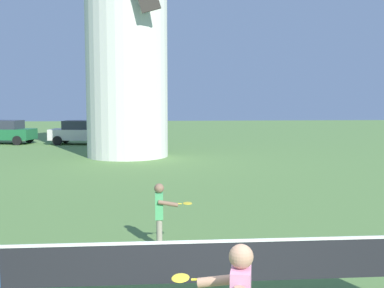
{
  "coord_description": "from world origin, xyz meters",
  "views": [
    {
      "loc": [
        -0.51,
        -4.36,
        2.86
      ],
      "look_at": [
        0.12,
        3.52,
        2.1
      ],
      "focal_mm": 42.13,
      "sensor_mm": 36.0,
      "label": 1
    }
  ],
  "objects_px": {
    "tennis_net": "(204,262)",
    "player_far": "(160,211)",
    "parked_car_cream": "(82,132)",
    "parked_car_green": "(5,132)",
    "windmill": "(126,7)"
  },
  "relations": [
    {
      "from": "windmill",
      "to": "player_far",
      "type": "bearing_deg",
      "value": -84.07
    },
    {
      "from": "player_far",
      "to": "parked_car_cream",
      "type": "distance_m",
      "value": 22.04
    },
    {
      "from": "windmill",
      "to": "tennis_net",
      "type": "bearing_deg",
      "value": -83.19
    },
    {
      "from": "tennis_net",
      "to": "parked_car_green",
      "type": "distance_m",
      "value": 27.13
    },
    {
      "from": "parked_car_cream",
      "to": "parked_car_green",
      "type": "bearing_deg",
      "value": 172.34
    },
    {
      "from": "parked_car_green",
      "to": "parked_car_cream",
      "type": "height_order",
      "value": "same"
    },
    {
      "from": "parked_car_green",
      "to": "tennis_net",
      "type": "bearing_deg",
      "value": -66.78
    },
    {
      "from": "tennis_net",
      "to": "parked_car_cream",
      "type": "bearing_deg",
      "value": 102.75
    },
    {
      "from": "tennis_net",
      "to": "player_far",
      "type": "height_order",
      "value": "player_far"
    },
    {
      "from": "tennis_net",
      "to": "player_far",
      "type": "relative_size",
      "value": 4.34
    },
    {
      "from": "tennis_net",
      "to": "player_far",
      "type": "distance_m",
      "value": 2.8
    },
    {
      "from": "windmill",
      "to": "parked_car_green",
      "type": "xyz_separation_m",
      "value": [
        -8.62,
        7.54,
        -6.72
      ]
    },
    {
      "from": "parked_car_green",
      "to": "parked_car_cream",
      "type": "relative_size",
      "value": 0.95
    },
    {
      "from": "windmill",
      "to": "parked_car_cream",
      "type": "bearing_deg",
      "value": 116.45
    },
    {
      "from": "player_far",
      "to": "parked_car_cream",
      "type": "height_order",
      "value": "parked_car_cream"
    }
  ]
}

